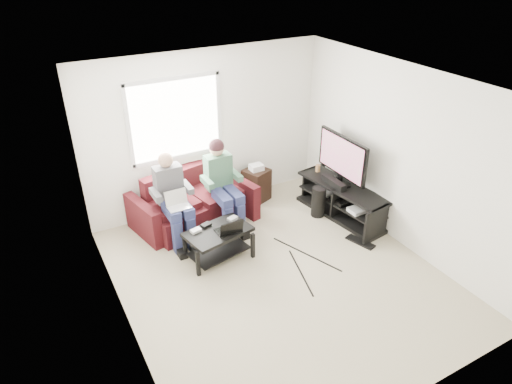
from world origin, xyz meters
TOP-DOWN VIEW (x-y plane):
  - floor at (0.00, 0.00)m, footprint 4.50×4.50m
  - ceiling at (0.00, 0.00)m, footprint 4.50×4.50m
  - wall_back at (0.00, 2.25)m, footprint 4.50×0.00m
  - wall_front at (0.00, -2.25)m, footprint 4.50×0.00m
  - wall_left at (-2.00, 0.00)m, footprint 0.00×4.50m
  - wall_right at (2.00, 0.00)m, footprint 0.00×4.50m
  - window at (-0.50, 2.23)m, footprint 1.48×0.04m
  - sofa at (-0.48, 1.82)m, footprint 1.96×1.13m
  - person_left at (-0.88, 1.51)m, footprint 0.40×0.71m
  - person_right at (-0.08, 1.53)m, footprint 0.40×0.71m
  - laptop_silver at (-0.88, 1.29)m, footprint 0.34×0.25m
  - coffee_table at (-0.52, 0.77)m, footprint 0.98×0.71m
  - laptop_black at (-0.40, 0.69)m, footprint 0.38×0.31m
  - controller_a at (-0.80, 0.89)m, footprint 0.15×0.12m
  - controller_b at (-0.62, 0.95)m, footprint 0.16×0.13m
  - controller_c at (-0.22, 0.92)m, footprint 0.16×0.13m
  - tv_stand at (1.70, 0.81)m, footprint 0.71×1.71m
  - tv at (1.70, 0.91)m, footprint 0.12×1.10m
  - soundbar at (1.58, 0.91)m, footprint 0.12×0.50m
  - drink_cup at (1.65, 1.44)m, footprint 0.08×0.08m
  - console_white at (1.70, 0.41)m, footprint 0.30×0.22m
  - console_grey at (1.70, 1.11)m, footprint 0.34×0.26m
  - console_black at (1.70, 0.76)m, footprint 0.38×0.30m
  - subwoofer at (1.37, 1.00)m, footprint 0.22×0.22m
  - keyboard_floor at (1.47, 0.05)m, footprint 0.27×0.47m
  - end_table at (0.75, 1.95)m, footprint 0.38×0.38m

SIDE VIEW (x-z plane):
  - floor at x=0.00m, z-range 0.00..0.00m
  - keyboard_floor at x=1.47m, z-range 0.00..0.03m
  - tv_stand at x=1.70m, z-range -0.03..0.52m
  - subwoofer at x=1.37m, z-range 0.00..0.51m
  - end_table at x=0.75m, z-range -0.03..0.63m
  - sofa at x=-0.48m, z-range -0.11..0.73m
  - console_white at x=1.70m, z-range 0.29..0.35m
  - console_black at x=1.70m, z-range 0.29..0.36m
  - console_grey at x=1.70m, z-range 0.29..0.37m
  - coffee_table at x=-0.52m, z-range 0.11..0.55m
  - controller_a at x=-0.80m, z-range 0.45..0.49m
  - controller_b at x=-0.62m, z-range 0.45..0.49m
  - controller_c at x=-0.22m, z-range 0.45..0.49m
  - laptop_black at x=-0.40m, z-range 0.45..0.69m
  - soundbar at x=1.58m, z-range 0.55..0.65m
  - drink_cup at x=1.65m, z-range 0.55..0.67m
  - laptop_silver at x=-0.88m, z-range 0.59..0.83m
  - person_left at x=-0.88m, z-range 0.07..1.41m
  - person_right at x=-0.08m, z-range 0.10..1.49m
  - tv at x=1.70m, z-range 0.60..1.41m
  - wall_back at x=0.00m, z-range -0.95..3.55m
  - wall_front at x=0.00m, z-range -0.95..3.55m
  - wall_left at x=-2.00m, z-range -0.95..3.55m
  - wall_right at x=2.00m, z-range -0.95..3.55m
  - window at x=-0.50m, z-range 0.96..2.24m
  - ceiling at x=0.00m, z-range 2.60..2.60m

